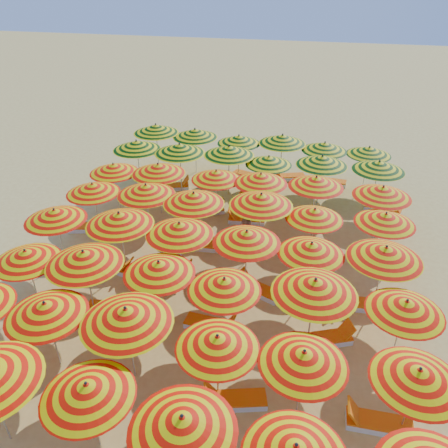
{
  "coord_description": "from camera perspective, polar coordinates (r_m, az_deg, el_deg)",
  "views": [
    {
      "loc": [
        3.31,
        -14.08,
        10.59
      ],
      "look_at": [
        0.0,
        0.5,
        1.6
      ],
      "focal_mm": 35.0,
      "sensor_mm": 36.0,
      "label": 1
    }
  ],
  "objects": [
    {
      "name": "umbrella_38",
      "position": [
        22.34,
        0.66,
        9.55
      ],
      "size": [
        3.12,
        3.12,
        2.74
      ],
      "color": "silver",
      "rests_on": "ground"
    },
    {
      "name": "lounger_19",
      "position": [
        25.04,
        3.18,
        6.34
      ],
      "size": [
        1.83,
        1.11,
        0.69
      ],
      "rotation": [
        0.0,
        0.0,
        -0.33
      ],
      "color": "white",
      "rests_on": "ground"
    },
    {
      "name": "umbrella_43",
      "position": [
        25.04,
        -3.81,
        11.75
      ],
      "size": [
        3.08,
        3.08,
        2.67
      ],
      "color": "silver",
      "rests_on": "ground"
    },
    {
      "name": "umbrella_10",
      "position": [
        11.52,
        10.37,
        -16.82
      ],
      "size": [
        2.85,
        2.85,
        2.43
      ],
      "color": "silver",
      "rests_on": "ground"
    },
    {
      "name": "lounger_12",
      "position": [
        20.94,
        -17.21,
        -0.41
      ],
      "size": [
        1.82,
        0.98,
        0.69
      ],
      "rotation": [
        0.0,
        0.0,
        0.24
      ],
      "color": "white",
      "rests_on": "ground"
    },
    {
      "name": "umbrella_17",
      "position": [
        13.76,
        22.65,
        -9.94
      ],
      "size": [
        2.92,
        2.92,
        2.4
      ],
      "color": "silver",
      "rests_on": "ground"
    },
    {
      "name": "umbrella_26",
      "position": [
        17.78,
        -3.98,
        3.37
      ],
      "size": [
        2.89,
        2.89,
        2.68
      ],
      "color": "silver",
      "rests_on": "ground"
    },
    {
      "name": "umbrella_45",
      "position": [
        24.17,
        7.63,
        10.92
      ],
      "size": [
        3.39,
        3.39,
        2.71
      ],
      "color": "silver",
      "rests_on": "ground"
    },
    {
      "name": "umbrella_47",
      "position": [
        24.23,
        18.42,
        9.04
      ],
      "size": [
        2.47,
        2.47,
        2.44
      ],
      "color": "silver",
      "rests_on": "ground"
    },
    {
      "name": "lounger_2",
      "position": [
        13.07,
        1.33,
        -22.01
      ],
      "size": [
        1.82,
        1.03,
        0.69
      ],
      "rotation": [
        0.0,
        0.0,
        3.42
      ],
      "color": "white",
      "rests_on": "ground"
    },
    {
      "name": "lounger_11",
      "position": [
        16.48,
        16.91,
        -9.93
      ],
      "size": [
        1.77,
        0.69,
        0.69
      ],
      "rotation": [
        0.0,
        0.0,
        3.21
      ],
      "color": "white",
      "rests_on": "ground"
    },
    {
      "name": "umbrella_15",
      "position": [
        13.44,
        0.04,
        -7.9
      ],
      "size": [
        2.77,
        2.77,
        2.44
      ],
      "color": "silver",
      "rests_on": "ground"
    },
    {
      "name": "umbrella_16",
      "position": [
        13.21,
        11.79,
        -8.01
      ],
      "size": [
        3.37,
        3.37,
        2.74
      ],
      "color": "silver",
      "rests_on": "ground"
    },
    {
      "name": "umbrella_19",
      "position": [
        16.69,
        -13.51,
        0.65
      ],
      "size": [
        2.72,
        2.72,
        2.72
      ],
      "color": "silver",
      "rests_on": "ground"
    },
    {
      "name": "lounger_8",
      "position": [
        17.29,
        -6.96,
        -6.39
      ],
      "size": [
        1.8,
        0.85,
        0.69
      ],
      "rotation": [
        0.0,
        0.0,
        0.16
      ],
      "color": "white",
      "rests_on": "ground"
    },
    {
      "name": "umbrella_39",
      "position": [
        21.93,
        5.86,
        8.24
      ],
      "size": [
        3.0,
        3.0,
        2.45
      ],
      "color": "silver",
      "rests_on": "ground"
    },
    {
      "name": "umbrella_25",
      "position": [
        18.82,
        -10.15,
        4.41
      ],
      "size": [
        2.65,
        2.65,
        2.63
      ],
      "color": "silver",
      "rests_on": "ground"
    },
    {
      "name": "umbrella_36",
      "position": [
        23.69,
        -11.35,
        10.06
      ],
      "size": [
        3.2,
        3.2,
        2.67
      ],
      "color": "silver",
      "rests_on": "ground"
    },
    {
      "name": "umbrella_29",
      "position": [
        17.79,
        20.33,
        0.67
      ],
      "size": [
        2.96,
        2.96,
        2.47
      ],
      "color": "silver",
      "rests_on": "ground"
    },
    {
      "name": "lounger_3",
      "position": [
        13.29,
        19.39,
        -23.27
      ],
      "size": [
        1.74,
        0.6,
        0.69
      ],
      "rotation": [
        0.0,
        0.0,
        3.16
      ],
      "color": "white",
      "rests_on": "ground"
    },
    {
      "name": "umbrella_13",
      "position": [
        14.87,
        -17.82,
        -4.24
      ],
      "size": [
        3.38,
        3.38,
        2.69
      ],
      "color": "silver",
      "rests_on": "ground"
    },
    {
      "name": "ground",
      "position": [
        17.92,
        -0.36,
        -5.19
      ],
      "size": [
        120.0,
        120.0,
        0.0
      ],
      "primitive_type": "plane",
      "color": "#DABD61",
      "rests_on": "ground"
    },
    {
      "name": "beachgoer_b",
      "position": [
        18.66,
        2.96,
        -0.75
      ],
      "size": [
        0.76,
        0.6,
        1.55
      ],
      "primitive_type": "imported",
      "rotation": [
        0.0,
        0.0,
        6.26
      ],
      "color": "tan",
      "rests_on": "ground"
    },
    {
      "name": "umbrella_41",
      "position": [
        22.07,
        19.58,
        7.15
      ],
      "size": [
        2.71,
        2.71,
        2.62
      ],
      "color": "silver",
      "rests_on": "ground"
    },
    {
      "name": "umbrella_28",
      "position": [
        17.44,
        11.73,
        1.28
      ],
      "size": [
        2.58,
        2.58,
        2.41
      ],
      "color": "silver",
      "rests_on": "ground"
    },
    {
      "name": "umbrella_23",
      "position": [
        15.39,
        20.32,
        -3.59
      ],
      "size": [
        2.73,
        2.73,
        2.66
      ],
      "color": "silver",
      "rests_on": "ground"
    },
    {
      "name": "lounger_21",
      "position": [
        24.98,
        13.61,
        5.41
      ],
      "size": [
        1.78,
        0.73,
        0.69
      ],
      "rotation": [
        0.0,
        0.0,
        3.06
      ],
      "color": "white",
      "rests_on": "ground"
    },
    {
      "name": "umbrella_12",
      "position": [
        16.13,
        -24.44,
        -3.83
      ],
      "size": [
        2.96,
        2.96,
        2.4
      ],
      "color": "silver",
      "rests_on": "ground"
    },
    {
      "name": "lounger_6",
      "position": [
        14.93,
        13.23,
        -14.39
      ],
      "size": [
        1.82,
        1.21,
        0.69
      ],
      "rotation": [
        0.0,
        0.0,
        0.4
      ],
      "color": "white",
      "rests_on": "ground"
    },
    {
      "name": "umbrella_32",
      "position": [
        20.23,
        -1.03,
        6.39
      ],
      "size": [
        2.88,
        2.88,
        2.45
      ],
      "color": "silver",
      "rests_on": "ground"
    },
    {
      "name": "umbrella_14",
      "position": [
        14.2,
        -8.49,
        -5.68
      ],
      "size": [
        2.86,
        2.86,
        2.48
      ],
      "color": "silver",
      "rests_on": "ground"
    },
    {
      "name": "lounger_17",
      "position": [
        22.85,
        4.11,
        3.76
      ],
      "size": [
        1.81,
        0.93,
        0.69
      ],
      "rotation": [
        0.0,
        0.0,
        2.93
      ],
      "color": "white",
      "rests_on": "ground"
    },
    {
      "name": "umbrella_40",
      "position": [
        21.87,
        12.68,
        8.07
      ],
      "size": [
        3.24,
        3.24,
        2.65
      ],
      "color": "silver",
      "rests_on": "ground"
    },
    {
      "name": "umbrella_20",
      "position": [
        15.85,
        -5.84,
        -0.63
      ],
      "size": [
        2.89,
        2.89,
        2.63
      ],
      "color": "silver",
      "rests_on": "ground"
    },
    {
      "name": "umbrella_24",
      "position": [
        19.8,
        -16.77,
        4.46
      ],
      "size": [
        2.49,
        2.49,
        2.46
      ],
      "color": "silver",
      "rests_on": "ground"
    },
    {
      "name": "lounger_20",
      "position": [
        25.12,
        8.47,
        6.12
      ],
      "size": [
        1.83,
        1.14,
        0.69
      ],
      "rotation": [
        0.0,
        0.0,
        3.49
      ],
      "color": "white",
      "rests_on": "ground"
    },
    {
      "name": "lounger_5",
      "position": [
        15.01,
        -1.69,
        -13.04
      ],
      "size": [
        1.78,
        0.73,
        0.69
      ],
      "rotation": [
        0.0,
        0.0,
        -0.09
      ],
      "color": "white",
      "rests_on": "ground"
    },
    {
      "name": "lounger_16",
      "position": [
        23.89,
        -6.58,
        4.9
      ],
      "size": [
        1.83,
        1.13,
        0.69
      ],
      "rotation": [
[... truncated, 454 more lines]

